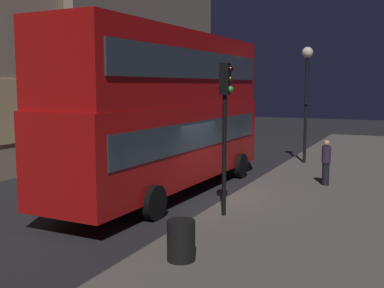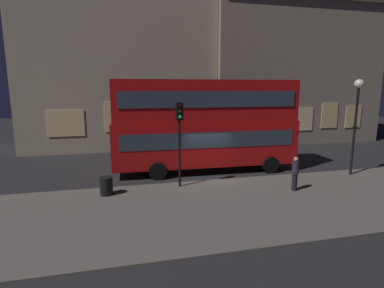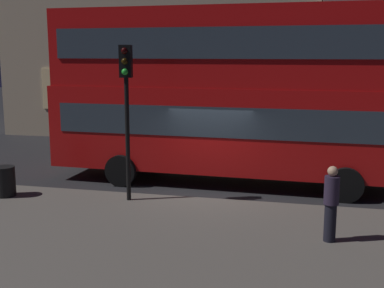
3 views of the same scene
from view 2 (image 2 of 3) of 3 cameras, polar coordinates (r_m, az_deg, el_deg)
ground_plane at (r=17.52m, az=3.02°, el=-6.22°), size 80.00×80.00×0.00m
sidewalk_slab at (r=13.52m, az=8.51°, el=-11.23°), size 44.00×7.20×0.12m
building_with_clock at (r=28.53m, az=-13.59°, el=18.68°), size 15.46×8.01×18.44m
building_plain_facade at (r=31.88m, az=17.09°, el=15.12°), size 15.77×7.65×15.68m
double_decker_bus at (r=18.29m, az=2.48°, el=4.19°), size 11.15×3.08×5.47m
traffic_light_near_kerb at (r=14.92m, az=-2.36°, el=3.18°), size 0.35×0.38×4.21m
street_lamp at (r=19.27m, az=28.43°, el=6.39°), size 0.51×0.51×5.36m
pedestrian at (r=15.56m, az=18.69°, el=-5.18°), size 0.32×0.32×1.66m
litter_bin at (r=14.82m, az=-15.71°, el=-7.55°), size 0.59×0.59×0.85m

